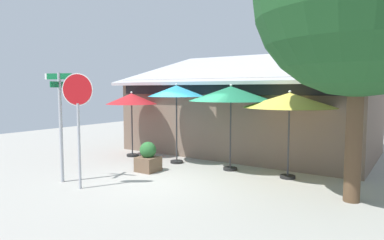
% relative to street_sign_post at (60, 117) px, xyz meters
% --- Properties ---
extents(ground_plane, '(28.00, 28.00, 0.10)m').
position_rel_street_sign_post_xyz_m(ground_plane, '(2.20, 1.93, -1.86)').
color(ground_plane, '#9E9B93').
extents(cafe_building, '(9.82, 5.89, 4.25)m').
position_rel_street_sign_post_xyz_m(cafe_building, '(2.28, 7.36, -0.24)').
color(cafe_building, '#705B4C').
rests_on(cafe_building, ground).
extents(street_sign_post, '(0.78, 0.72, 3.01)m').
position_rel_street_sign_post_xyz_m(street_sign_post, '(0.00, 0.00, 0.00)').
color(street_sign_post, '#A8AAB2').
rests_on(street_sign_post, ground).
extents(stop_sign, '(0.75, 0.37, 2.96)m').
position_rel_street_sign_post_xyz_m(stop_sign, '(0.95, -0.14, 0.28)').
color(stop_sign, '#A8AAB2').
rests_on(stop_sign, ground).
extents(patio_umbrella_crimson_left, '(1.92, 1.92, 2.48)m').
position_rel_street_sign_post_xyz_m(patio_umbrella_crimson_left, '(-0.95, 3.75, 0.37)').
color(patio_umbrella_crimson_left, black).
rests_on(patio_umbrella_crimson_left, ground).
extents(patio_umbrella_teal_center, '(1.97, 1.97, 2.76)m').
position_rel_street_sign_post_xyz_m(patio_umbrella_teal_center, '(1.17, 3.74, 0.66)').
color(patio_umbrella_teal_center, black).
rests_on(patio_umbrella_teal_center, ground).
extents(patio_umbrella_forest_green_right, '(2.65, 2.65, 2.72)m').
position_rel_street_sign_post_xyz_m(patio_umbrella_forest_green_right, '(3.21, 3.84, 0.60)').
color(patio_umbrella_forest_green_right, black).
rests_on(patio_umbrella_forest_green_right, ground).
extents(patio_umbrella_mustard_far_right, '(2.61, 2.61, 2.53)m').
position_rel_street_sign_post_xyz_m(patio_umbrella_mustard_far_right, '(5.05, 3.88, 0.42)').
color(patio_umbrella_mustard_far_right, black).
rests_on(patio_umbrella_mustard_far_right, ground).
extents(sidewalk_planter, '(0.63, 0.63, 0.93)m').
position_rel_street_sign_post_xyz_m(sidewalk_planter, '(1.16, 2.25, -1.39)').
color(sidewalk_planter, brown).
rests_on(sidewalk_planter, ground).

